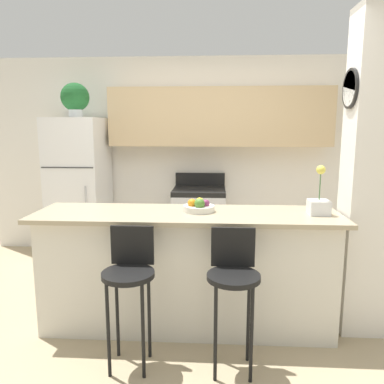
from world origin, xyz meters
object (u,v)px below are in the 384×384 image
Objects in this scene: bar_stool_left at (129,276)px; bar_stool_right at (233,278)px; potted_plant_on_fridge at (75,98)px; orchid_vase at (319,203)px; refrigerator at (80,190)px; stove_range at (199,223)px; fruit_bowl at (199,207)px.

bar_stool_left is 0.71m from bar_stool_right.
potted_plant_on_fridge is 3.12m from orchid_vase.
stove_range is at bearing 2.39° from refrigerator.
stove_range is 2.75× the size of orchid_vase.
refrigerator is 1.12m from potted_plant_on_fridge.
bar_stool_right is 3.11m from potted_plant_on_fridge.
orchid_vase is at bearing -2.51° from fruit_bowl.
stove_range is at bearing 92.31° from fruit_bowl.
bar_stool_right is 0.97m from orchid_vase.
refrigerator is 1.81× the size of bar_stool_right.
stove_range reaches higher than bar_stool_right.
refrigerator is at bearing 135.29° from fruit_bowl.
bar_stool_left is 2.51× the size of orchid_vase.
stove_range is 1.09× the size of bar_stool_left.
stove_range is 2.58× the size of potted_plant_on_fridge.
stove_range is (1.50, 0.06, -0.43)m from refrigerator.
refrigerator is at bearing 117.57° from bar_stool_left.
potted_plant_on_fridge is at bearing 130.55° from bar_stool_right.
fruit_bowl is at bearing -44.71° from refrigerator.
bar_stool_right is at bearing -141.94° from orchid_vase.
orchid_vase is at bearing -32.30° from potted_plant_on_fridge.
refrigerator reaches higher than fruit_bowl.
refrigerator is 6.91× the size of fruit_bowl.
refrigerator is 2.98m from orchid_vase.
potted_plant_on_fridge reaches higher than orchid_vase.
bar_stool_left and bar_stool_right have the same top height.
orchid_vase is (1.01, -1.65, 0.61)m from stove_range.
bar_stool_left is 2.76m from potted_plant_on_fridge.
bar_stool_right is 2.51× the size of orchid_vase.
potted_plant_on_fridge is 1.62× the size of fruit_bowl.
potted_plant_on_fridge is at bearing 135.29° from fruit_bowl.
orchid_vase is at bearing 21.11° from bar_stool_left.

